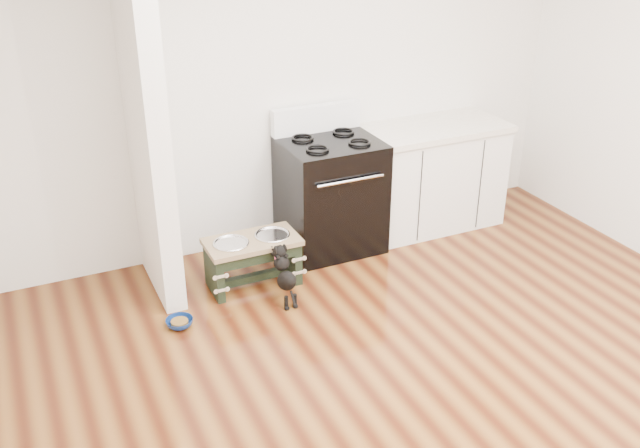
{
  "coord_description": "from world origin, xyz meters",
  "views": [
    {
      "loc": [
        -2.05,
        -2.61,
        2.8
      ],
      "look_at": [
        -0.16,
        1.48,
        0.58
      ],
      "focal_mm": 40.0,
      "sensor_mm": 36.0,
      "label": 1
    }
  ],
  "objects": [
    {
      "name": "room_shell",
      "position": [
        0.0,
        0.0,
        1.62
      ],
      "size": [
        5.0,
        5.0,
        5.0
      ],
      "color": "silver",
      "rests_on": "ground"
    },
    {
      "name": "partition_wall",
      "position": [
        -1.18,
        2.1,
        1.35
      ],
      "size": [
        0.15,
        0.8,
        2.7
      ],
      "primitive_type": "cube",
      "color": "silver",
      "rests_on": "ground"
    },
    {
      "name": "floor_bowl",
      "position": [
        -1.21,
        1.51,
        0.03
      ],
      "size": [
        0.22,
        0.22,
        0.06
      ],
      "rotation": [
        0.0,
        0.0,
        -0.2
      ],
      "color": "navy",
      "rests_on": "ground"
    },
    {
      "name": "puppy",
      "position": [
        -0.42,
        1.51,
        0.23
      ],
      "size": [
        0.12,
        0.36,
        0.42
      ],
      "color": "black",
      "rests_on": "ground"
    },
    {
      "name": "dog_feeder",
      "position": [
        -0.55,
        1.83,
        0.27
      ],
      "size": [
        0.69,
        0.37,
        0.4
      ],
      "color": "black",
      "rests_on": "ground"
    },
    {
      "name": "oven_range",
      "position": [
        0.25,
        2.16,
        0.48
      ],
      "size": [
        0.76,
        0.69,
        1.14
      ],
      "color": "black",
      "rests_on": "ground"
    },
    {
      "name": "ground",
      "position": [
        0.0,
        0.0,
        0.0
      ],
      "size": [
        5.0,
        5.0,
        0.0
      ],
      "primitive_type": "plane",
      "color": "#40190B",
      "rests_on": "ground"
    },
    {
      "name": "cabinet_run",
      "position": [
        1.23,
        2.18,
        0.45
      ],
      "size": [
        1.24,
        0.64,
        0.91
      ],
      "color": "silver",
      "rests_on": "ground"
    }
  ]
}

